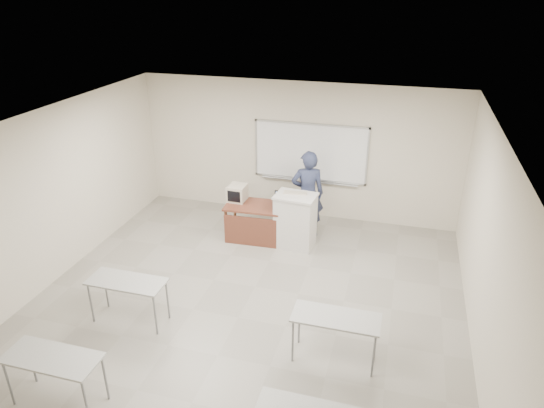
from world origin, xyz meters
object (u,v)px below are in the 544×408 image
(instructor_desk, at_px, (260,217))
(mouse, at_px, (288,207))
(podium, at_px, (295,221))
(crt_monitor, at_px, (237,193))
(whiteboard, at_px, (310,153))
(keyboard, at_px, (295,193))
(presenter, at_px, (307,194))
(laptop, at_px, (283,202))

(instructor_desk, height_order, mouse, mouse)
(podium, bearing_deg, crt_monitor, 175.30)
(whiteboard, height_order, instructor_desk, whiteboard)
(keyboard, bearing_deg, mouse, 150.06)
(whiteboard, xyz_separation_m, crt_monitor, (-1.25, -1.24, -0.57))
(instructor_desk, xyz_separation_m, keyboard, (0.70, 0.09, 0.58))
(whiteboard, height_order, presenter, whiteboard)
(instructor_desk, height_order, crt_monitor, crt_monitor)
(instructor_desk, height_order, keyboard, keyboard)
(crt_monitor, distance_m, presenter, 1.44)
(instructor_desk, height_order, podium, podium)
(whiteboard, distance_m, presenter, 1.10)
(keyboard, bearing_deg, instructor_desk, -177.26)
(instructor_desk, relative_size, crt_monitor, 3.56)
(whiteboard, relative_size, laptop, 7.22)
(crt_monitor, xyz_separation_m, laptop, (0.95, 0.03, -0.10))
(podium, height_order, crt_monitor, podium)
(presenter, bearing_deg, mouse, 35.01)
(instructor_desk, distance_m, presenter, 1.08)
(whiteboard, relative_size, mouse, 28.49)
(podium, relative_size, keyboard, 2.46)
(whiteboard, bearing_deg, laptop, -103.91)
(laptop, height_order, presenter, presenter)
(whiteboard, xyz_separation_m, keyboard, (-0.00, -1.39, -0.36))
(whiteboard, xyz_separation_m, instructor_desk, (-0.70, -1.48, -0.94))
(instructor_desk, xyz_separation_m, podium, (0.73, 0.01, 0.01))
(whiteboard, distance_m, keyboard, 1.43)
(podium, xyz_separation_m, keyboard, (-0.03, 0.08, 0.56))
(podium, relative_size, crt_monitor, 2.74)
(whiteboard, height_order, crt_monitor, whiteboard)
(whiteboard, height_order, podium, whiteboard)
(instructor_desk, relative_size, mouse, 16.56)
(mouse, distance_m, keyboard, 0.39)
(whiteboard, distance_m, mouse, 1.51)
(laptop, bearing_deg, mouse, -42.00)
(podium, distance_m, laptop, 0.49)
(keyboard, bearing_deg, crt_monitor, 168.63)
(whiteboard, relative_size, instructor_desk, 1.72)
(crt_monitor, distance_m, mouse, 1.11)
(podium, xyz_separation_m, laptop, (-0.33, 0.26, 0.25))
(keyboard, bearing_deg, laptop, 144.66)
(crt_monitor, relative_size, presenter, 0.22)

